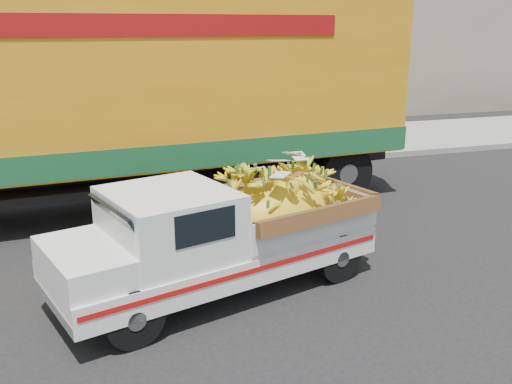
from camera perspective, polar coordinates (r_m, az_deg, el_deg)
name	(u,v)px	position (r m, az deg, el deg)	size (l,w,h in m)	color
ground	(134,328)	(6.90, -12.08, -13.12)	(100.00, 100.00, 0.00)	black
curb	(99,176)	(13.36, -15.40, 1.54)	(60.00, 0.25, 0.15)	gray
sidewalk	(95,157)	(15.40, -15.84, 3.41)	(60.00, 4.00, 0.14)	gray
building_right	(419,34)	(26.29, 15.97, 14.98)	(14.00, 6.00, 6.00)	gray
pickup_truck	(238,229)	(7.47, -1.78, -3.73)	(4.45, 2.66, 1.47)	black
semi_trailer	(89,98)	(10.57, -16.39, 9.00)	(12.04, 3.43, 3.80)	black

